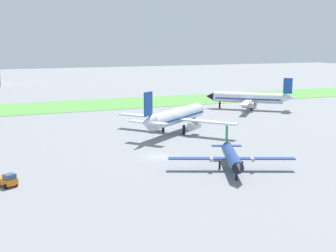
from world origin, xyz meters
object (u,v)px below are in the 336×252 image
Objects in this scene: airplane_foreground_turboprop at (232,156)px; airplane_parked_jet_far at (250,98)px; airplane_midfield_jet at (175,117)px; pushback_tug_near_gate at (6,180)px.

airplane_parked_jet_far is (41.23, 57.18, 1.33)m from airplane_foreground_turboprop.
airplane_foreground_turboprop is 0.76× the size of airplane_midfield_jet.
airplane_midfield_jet is 6.32× the size of pushback_tug_near_gate.
airplane_midfield_jet is at bearing -164.34° from airplane_foreground_turboprop.
pushback_tug_near_gate is at bearing 75.28° from airplane_parked_jet_far.
airplane_parked_jet_far is 91.62m from pushback_tug_near_gate.
pushback_tug_near_gate is (-75.67, -51.57, -2.69)m from airplane_parked_jet_far.
airplane_midfield_jet reaches higher than airplane_parked_jet_far.
airplane_midfield_jet reaches higher than airplane_foreground_turboprop.
airplane_parked_jet_far reaches higher than airplane_foreground_turboprop.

